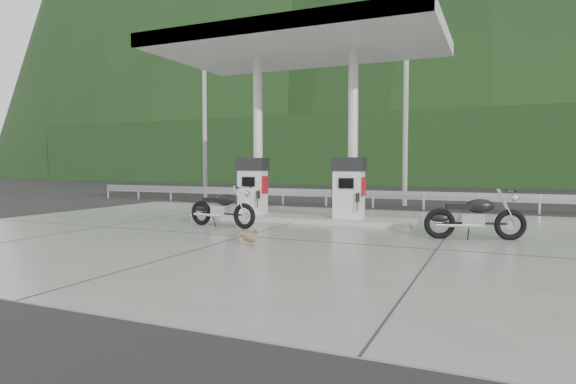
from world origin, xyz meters
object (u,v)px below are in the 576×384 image
at_px(gas_pump_left, 252,186).
at_px(duck, 249,237).
at_px(gas_pump_right, 349,188).
at_px(motorcycle_right, 475,218).
at_px(motorcycle_left, 222,209).

bearing_deg(gas_pump_left, duck, -62.95).
bearing_deg(gas_pump_right, motorcycle_right, -25.86).
xyz_separation_m(gas_pump_left, gas_pump_right, (3.20, 0.00, 0.00)).
bearing_deg(gas_pump_left, gas_pump_right, 0.00).
xyz_separation_m(gas_pump_left, motorcycle_left, (0.16, -2.13, -0.55)).
height_order(gas_pump_right, duck, gas_pump_right).
xyz_separation_m(gas_pump_right, duck, (-0.85, -4.60, -0.87)).
height_order(gas_pump_right, motorcycle_left, gas_pump_right).
distance_m(gas_pump_left, gas_pump_right, 3.20).
distance_m(gas_pump_right, motorcycle_right, 3.98).
bearing_deg(gas_pump_right, duck, -100.46).
distance_m(gas_pump_left, motorcycle_right, 6.98).
xyz_separation_m(motorcycle_left, duck, (2.19, -2.48, -0.32)).
bearing_deg(duck, gas_pump_left, 133.69).
distance_m(motorcycle_right, duck, 5.27).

